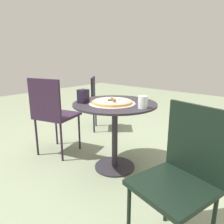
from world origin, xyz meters
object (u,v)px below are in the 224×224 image
pizza_server (112,99)px  patio_chair_near (52,111)px  patio_table (115,120)px  drinking_cup (143,102)px  pizza_on_tray (112,102)px  napkin_dispenser (83,96)px  patio_chair_far (100,99)px  patio_chair_corner (182,171)px

pizza_server → patio_chair_near: patio_chair_near is taller
patio_table → drinking_cup: drinking_cup is taller
pizza_server → patio_chair_near: bearing=103.1°
pizza_on_tray → drinking_cup: 0.34m
drinking_cup → napkin_dispenser: napkin_dispenser is taller
pizza_server → drinking_cup: (0.05, -0.31, 0.00)m
patio_table → patio_chair_far: 1.22m
drinking_cup → patio_chair_far: (0.77, 1.28, -0.26)m
patio_table → pizza_server: bearing=-169.5°
patio_table → napkin_dispenser: napkin_dispenser is taller
pizza_server → patio_chair_corner: (-0.41, -0.89, -0.24)m
patio_table → pizza_on_tray: bearing=169.1°
pizza_on_tray → patio_chair_corner: 1.03m
pizza_server → patio_chair_corner: bearing=-114.5°
patio_table → patio_chair_near: size_ratio=0.90×
patio_chair_corner → napkin_dispenser: bearing=76.7°
patio_chair_near → napkin_dispenser: bearing=-85.9°
patio_chair_near → patio_chair_far: patio_chair_near is taller
pizza_server → napkin_dispenser: napkin_dispenser is taller
patio_chair_corner → pizza_on_tray: bearing=64.7°
pizza_on_tray → pizza_server: (-0.02, -0.02, 0.04)m
napkin_dispenser → patio_table: bearing=-54.6°
pizza_on_tray → napkin_dispenser: (-0.16, 0.23, 0.05)m
patio_table → pizza_server: (-0.06, -0.01, 0.22)m
pizza_on_tray → patio_chair_near: bearing=105.3°
pizza_on_tray → drinking_cup: bearing=-85.3°
pizza_on_tray → patio_table: bearing=-10.9°
drinking_cup → patio_chair_far: patio_chair_far is taller
drinking_cup → patio_chair_near: bearing=102.0°
patio_chair_far → patio_chair_corner: (-1.23, -1.85, 0.02)m
pizza_on_tray → pizza_server: 0.05m
patio_chair_corner → pizza_server: bearing=65.5°
napkin_dispenser → pizza_on_tray: bearing=-59.2°
drinking_cup → patio_chair_near: 1.10m
pizza_server → patio_chair_near: 0.79m
pizza_server → napkin_dispenser: bearing=119.1°
drinking_cup → patio_chair_far: bearing=58.7°
patio_table → drinking_cup: 0.40m
pizza_server → patio_chair_far: size_ratio=0.25×
pizza_server → patio_chair_far: bearing=49.3°
patio_table → pizza_on_tray: (-0.04, 0.01, 0.19)m
patio_chair_far → patio_table: bearing=-128.9°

